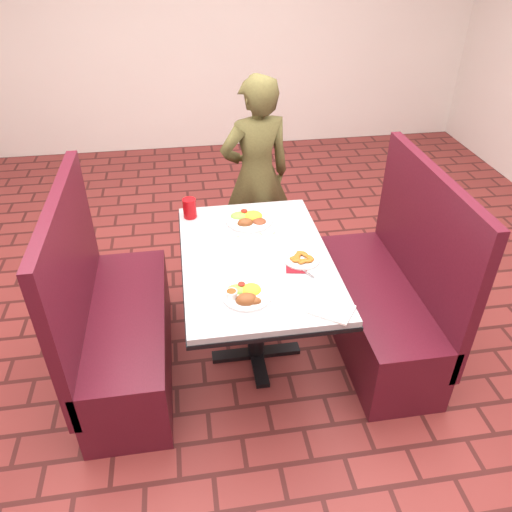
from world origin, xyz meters
The scene contains 15 objects.
room centered at (0.00, 0.00, 1.91)m, with size 7.00×7.04×2.82m.
dining_table centered at (0.00, 0.00, 0.65)m, with size 0.81×1.21×0.75m.
booth_bench_left centered at (-0.80, 0.00, 0.33)m, with size 0.47×1.20×1.17m.
booth_bench_right centered at (0.80, 0.00, 0.33)m, with size 0.47×1.20×1.17m.
diner_person centered at (0.16, 1.03, 0.73)m, with size 0.53×0.35×1.45m, color brown.
near_dinner_plate centered at (-0.10, -0.34, 0.78)m, with size 0.24×0.24×0.07m.
far_dinner_plate centered at (0.02, 0.38, 0.78)m, with size 0.28×0.28×0.07m.
plantain_plate centered at (0.23, -0.08, 0.76)m, with size 0.19×0.19×0.03m.
maroon_napkin centered at (0.19, -0.14, 0.75)m, with size 0.11×0.11×0.00m, color maroon.
spoon_utensil centered at (0.23, -0.19, 0.76)m, with size 0.01×0.14×0.00m, color silver.
red_tumbler centered at (-0.33, 0.48, 0.81)m, with size 0.08×0.08×0.12m, color #B60C10.
paper_napkin centered at (0.28, -0.50, 0.76)m, with size 0.20×0.15×0.01m, color white.
knife_utensil centered at (-0.06, -0.35, 0.76)m, with size 0.01×0.16×0.00m, color silver.
fork_utensil centered at (-0.07, -0.37, 0.76)m, with size 0.01×0.16×0.00m, color #BCBCC1.
lettuce_shreds centered at (0.04, 0.06, 0.75)m, with size 0.28×0.32×0.00m, color #7AAD45, non-canonical shape.
Camera 1 is at (-0.35, -2.21, 2.28)m, focal length 35.00 mm.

